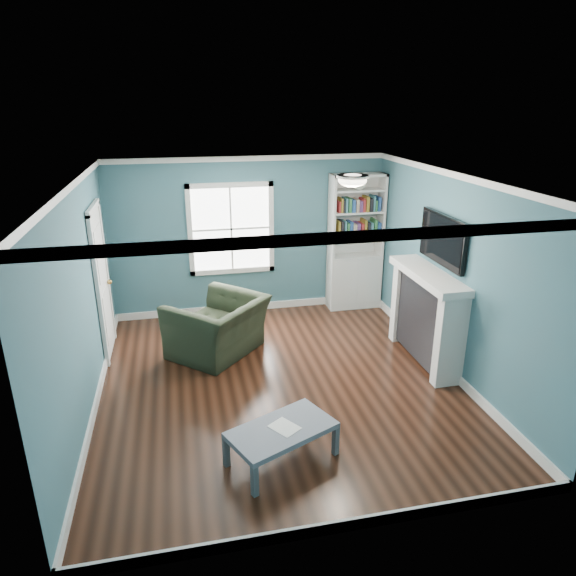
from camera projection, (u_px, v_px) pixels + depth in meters
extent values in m
plane|color=black|center=(280.00, 383.00, 6.61)|extent=(5.00, 5.00, 0.00)
plane|color=#386B7A|center=(250.00, 237.00, 8.45)|extent=(4.50, 0.00, 4.50)
plane|color=#386B7A|center=(345.00, 400.00, 3.86)|extent=(4.50, 0.00, 4.50)
plane|color=#386B7A|center=(81.00, 303.00, 5.71)|extent=(0.00, 5.00, 5.00)
plane|color=#386B7A|center=(450.00, 275.00, 6.60)|extent=(0.00, 5.00, 5.00)
plane|color=white|center=(279.00, 179.00, 5.70)|extent=(5.00, 5.00, 0.00)
cube|color=white|center=(252.00, 307.00, 8.86)|extent=(4.50, 0.03, 0.12)
cube|color=white|center=(338.00, 526.00, 4.31)|extent=(4.50, 0.03, 0.12)
cube|color=white|center=(97.00, 399.00, 6.14)|extent=(0.03, 5.00, 0.12)
cube|color=white|center=(440.00, 361.00, 7.03)|extent=(0.03, 5.00, 0.12)
cube|color=white|center=(248.00, 159.00, 7.99)|extent=(4.50, 0.04, 0.08)
cube|color=white|center=(351.00, 237.00, 3.45)|extent=(4.50, 0.04, 0.08)
cube|color=white|center=(66.00, 189.00, 5.27)|extent=(0.04, 5.00, 0.08)
cube|color=white|center=(460.00, 176.00, 6.16)|extent=(0.04, 5.00, 0.08)
cube|color=white|center=(231.00, 229.00, 8.33)|extent=(1.24, 0.01, 1.34)
cube|color=white|center=(190.00, 231.00, 8.19)|extent=(0.08, 0.06, 1.50)
cube|color=white|center=(271.00, 227.00, 8.45)|extent=(0.08, 0.06, 1.50)
cube|color=white|center=(233.00, 271.00, 8.56)|extent=(1.40, 0.06, 0.08)
cube|color=white|center=(229.00, 185.00, 8.07)|extent=(1.40, 0.06, 0.08)
cube|color=white|center=(231.00, 229.00, 8.32)|extent=(1.24, 0.03, 0.03)
cube|color=white|center=(231.00, 229.00, 8.32)|extent=(0.03, 0.03, 1.34)
cube|color=silver|center=(353.00, 282.00, 8.91)|extent=(0.90, 0.35, 0.90)
cube|color=silver|center=(332.00, 218.00, 8.42)|extent=(0.04, 0.35, 1.40)
cube|color=silver|center=(381.00, 215.00, 8.59)|extent=(0.04, 0.35, 1.40)
cube|color=silver|center=(353.00, 214.00, 8.66)|extent=(0.90, 0.02, 1.40)
cube|color=silver|center=(359.00, 175.00, 8.27)|extent=(0.90, 0.35, 0.04)
cube|color=silver|center=(355.00, 256.00, 8.74)|extent=(0.84, 0.33, 0.03)
cube|color=silver|center=(356.00, 234.00, 8.61)|extent=(0.84, 0.33, 0.03)
cube|color=silver|center=(357.00, 212.00, 8.48)|extent=(0.84, 0.33, 0.03)
cube|color=silver|center=(358.00, 190.00, 8.36)|extent=(0.84, 0.33, 0.03)
cube|color=olive|center=(356.00, 227.00, 8.55)|extent=(0.70, 0.25, 0.22)
cube|color=black|center=(358.00, 204.00, 8.42)|extent=(0.70, 0.25, 0.22)
cylinder|color=beige|center=(359.00, 181.00, 8.26)|extent=(0.26, 0.06, 0.26)
cube|color=black|center=(427.00, 320.00, 7.00)|extent=(0.30, 1.20, 1.10)
cube|color=black|center=(424.00, 333.00, 7.06)|extent=(0.22, 0.65, 0.70)
cube|color=silver|center=(450.00, 341.00, 6.38)|extent=(0.36, 0.16, 1.20)
cube|color=silver|center=(405.00, 302.00, 7.61)|extent=(0.36, 0.16, 1.20)
cube|color=silver|center=(429.00, 275.00, 6.76)|extent=(0.44, 1.58, 0.10)
cube|color=black|center=(443.00, 240.00, 6.63)|extent=(0.06, 1.10, 0.65)
cube|color=silver|center=(102.00, 284.00, 7.09)|extent=(0.04, 0.80, 2.05)
cube|color=white|center=(99.00, 296.00, 6.68)|extent=(0.05, 0.08, 2.13)
cube|color=white|center=(107.00, 274.00, 7.51)|extent=(0.05, 0.08, 2.13)
cube|color=white|center=(93.00, 208.00, 6.72)|extent=(0.05, 0.98, 0.08)
sphere|color=#BF8C3F|center=(110.00, 282.00, 7.40)|extent=(0.07, 0.07, 0.07)
ellipsoid|color=white|center=(352.00, 180.00, 6.00)|extent=(0.34, 0.34, 0.15)
cylinder|color=white|center=(353.00, 176.00, 5.98)|extent=(0.38, 0.38, 0.03)
cube|color=white|center=(157.00, 248.00, 8.17)|extent=(0.08, 0.01, 0.12)
imported|color=black|center=(217.00, 318.00, 7.21)|extent=(1.43, 1.45, 1.08)
cube|color=#464E55|center=(255.00, 481.00, 4.67)|extent=(0.08, 0.08, 0.32)
cube|color=#464E55|center=(336.00, 441.00, 5.23)|extent=(0.08, 0.08, 0.32)
cube|color=#464E55|center=(226.00, 452.00, 5.06)|extent=(0.08, 0.08, 0.32)
cube|color=#464E55|center=(304.00, 417.00, 5.61)|extent=(0.08, 0.08, 0.32)
cube|color=slate|center=(282.00, 430.00, 5.08)|extent=(1.18, 0.95, 0.06)
cube|color=white|center=(284.00, 427.00, 5.08)|extent=(0.34, 0.35, 0.00)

